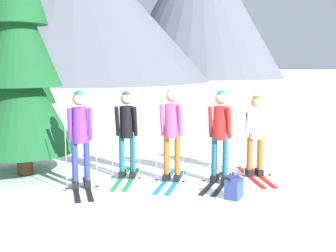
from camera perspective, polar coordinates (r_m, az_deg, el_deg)
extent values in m
plane|color=white|center=(8.25, -0.43, -7.58)|extent=(400.00, 400.00, 0.00)
cube|color=black|center=(7.82, -11.15, -8.56)|extent=(0.17, 1.56, 0.02)
cube|color=black|center=(7.81, -12.78, -8.64)|extent=(0.17, 1.56, 0.02)
cube|color=black|center=(7.90, -11.23, -7.87)|extent=(0.12, 0.27, 0.12)
cylinder|color=#2D389E|center=(7.78, -11.33, -4.51)|extent=(0.11, 0.11, 0.87)
cube|color=black|center=(7.89, -12.83, -7.94)|extent=(0.12, 0.27, 0.12)
cylinder|color=#2D389E|center=(7.77, -12.95, -4.58)|extent=(0.11, 0.11, 0.87)
cylinder|color=purple|center=(7.66, -12.29, 0.13)|extent=(0.28, 0.28, 0.65)
sphere|color=tan|center=(7.60, -12.40, 3.71)|extent=(0.24, 0.24, 0.24)
sphere|color=#1E6B7A|center=(7.60, -12.42, 4.24)|extent=(0.18, 0.18, 0.18)
cylinder|color=purple|center=(7.61, -10.91, 0.26)|extent=(0.09, 0.21, 0.62)
cylinder|color=purple|center=(7.59, -13.62, 0.15)|extent=(0.09, 0.21, 0.62)
cylinder|color=#A5A5AD|center=(7.60, -10.04, -4.04)|extent=(0.02, 0.02, 1.30)
cylinder|color=black|center=(7.74, -9.93, -8.32)|extent=(0.07, 0.07, 0.01)
cylinder|color=#A5A5AD|center=(7.57, -14.13, -4.21)|extent=(0.02, 0.02, 1.30)
cylinder|color=black|center=(7.72, -13.96, -8.51)|extent=(0.07, 0.07, 0.01)
cube|color=#384C99|center=(7.82, -12.36, 0.55)|extent=(0.27, 0.17, 0.36)
cube|color=green|center=(8.32, -5.07, -7.40)|extent=(0.59, 1.65, 0.02)
cube|color=green|center=(8.36, -6.57, -7.34)|extent=(0.59, 1.65, 0.02)
cube|color=black|center=(8.39, -4.96, -6.75)|extent=(0.18, 0.28, 0.12)
cylinder|color=#1E6B7A|center=(8.28, -5.00, -3.67)|extent=(0.11, 0.11, 0.84)
cube|color=black|center=(8.43, -6.44, -6.70)|extent=(0.18, 0.28, 0.12)
cylinder|color=#1E6B7A|center=(8.32, -6.49, -3.63)|extent=(0.11, 0.11, 0.84)
cylinder|color=black|center=(8.20, -5.81, 0.58)|extent=(0.28, 0.28, 0.63)
sphere|color=tan|center=(8.14, -5.86, 3.82)|extent=(0.23, 0.23, 0.23)
sphere|color=#2D389E|center=(8.14, -5.87, 4.31)|extent=(0.17, 0.17, 0.17)
cylinder|color=black|center=(8.10, -4.64, 0.63)|extent=(0.14, 0.22, 0.60)
cylinder|color=black|center=(8.17, -7.13, 0.66)|extent=(0.14, 0.22, 0.60)
cylinder|color=#A5A5AD|center=(8.06, -4.10, -3.33)|extent=(0.02, 0.02, 1.27)
cylinder|color=black|center=(8.20, -4.06, -7.25)|extent=(0.07, 0.07, 0.01)
cylinder|color=#A5A5AD|center=(8.17, -7.85, -3.24)|extent=(0.02, 0.02, 1.27)
cylinder|color=black|center=(8.30, -7.77, -7.12)|extent=(0.07, 0.07, 0.01)
cube|color=#4C7238|center=(8.36, -5.60, 0.96)|extent=(0.30, 0.23, 0.36)
cube|color=#1E84D1|center=(8.06, 1.16, -7.88)|extent=(0.79, 1.58, 0.02)
cube|color=#1E84D1|center=(8.11, -0.38, -7.79)|extent=(0.79, 1.58, 0.02)
cube|color=black|center=(8.14, 1.30, -7.22)|extent=(0.21, 0.28, 0.12)
cylinder|color=#B76019|center=(8.02, 1.31, -3.91)|extent=(0.11, 0.11, 0.88)
cube|color=black|center=(8.18, -0.23, -7.13)|extent=(0.21, 0.28, 0.12)
cylinder|color=#B76019|center=(8.06, -0.23, -3.83)|extent=(0.11, 0.11, 0.88)
cylinder|color=#E55193|center=(7.93, 0.54, 0.74)|extent=(0.28, 0.28, 0.66)
sphere|color=tan|center=(7.88, 0.55, 4.24)|extent=(0.24, 0.24, 0.24)
sphere|color=gray|center=(7.87, 0.55, 4.76)|extent=(0.18, 0.18, 0.18)
cylinder|color=#E55193|center=(7.83, 1.74, 0.77)|extent=(0.16, 0.22, 0.63)
cylinder|color=#E55193|center=(7.90, -0.82, 0.85)|extent=(0.16, 0.22, 0.63)
cylinder|color=#A5A5AD|center=(7.80, 2.21, -3.51)|extent=(0.02, 0.02, 1.32)
cylinder|color=black|center=(7.94, 2.19, -7.76)|extent=(0.07, 0.07, 0.01)
cylinder|color=#A5A5AD|center=(7.91, -1.65, -3.34)|extent=(0.02, 0.02, 1.32)
cylinder|color=black|center=(8.05, -1.63, -7.53)|extent=(0.07, 0.07, 0.01)
cube|color=black|center=(8.02, 7.81, -8.04)|extent=(0.99, 1.45, 0.02)
cube|color=black|center=(8.07, 6.28, -7.91)|extent=(0.99, 1.45, 0.02)
cube|color=black|center=(8.10, 7.98, -7.37)|extent=(0.23, 0.28, 0.12)
cylinder|color=#1E6B7A|center=(7.98, 8.05, -4.12)|extent=(0.11, 0.11, 0.86)
cube|color=black|center=(8.15, 6.46, -7.25)|extent=(0.23, 0.28, 0.12)
cylinder|color=#1E6B7A|center=(8.03, 6.52, -4.01)|extent=(0.11, 0.11, 0.86)
cylinder|color=red|center=(7.89, 7.37, 0.43)|extent=(0.28, 0.28, 0.65)
sphere|color=tan|center=(7.84, 7.43, 3.86)|extent=(0.23, 0.23, 0.23)
sphere|color=#1E6B7A|center=(7.84, 7.44, 4.37)|extent=(0.17, 0.17, 0.17)
cylinder|color=red|center=(7.79, 8.55, 0.43)|extent=(0.18, 0.22, 0.61)
cylinder|color=red|center=(7.88, 6.00, 0.57)|extent=(0.18, 0.22, 0.61)
cylinder|color=#A5A5AD|center=(7.76, 8.92, -3.79)|extent=(0.02, 0.02, 1.29)
cylinder|color=black|center=(7.90, 8.83, -7.95)|extent=(0.07, 0.07, 0.01)
cylinder|color=#A5A5AD|center=(7.88, 5.08, -3.52)|extent=(0.02, 0.02, 1.29)
cylinder|color=black|center=(8.03, 5.02, -7.62)|extent=(0.07, 0.07, 0.01)
cube|color=maroon|center=(8.05, 7.66, 0.81)|extent=(0.31, 0.28, 0.36)
cube|color=red|center=(8.67, 12.87, -6.92)|extent=(0.24, 1.66, 0.02)
cube|color=red|center=(8.60, 11.48, -7.00)|extent=(0.24, 1.66, 0.02)
cube|color=black|center=(8.75, 12.67, -6.30)|extent=(0.13, 0.27, 0.12)
cylinder|color=#B76019|center=(8.65, 12.76, -3.49)|extent=(0.11, 0.11, 0.80)
cube|color=black|center=(8.68, 11.29, -6.38)|extent=(0.13, 0.27, 0.12)
cylinder|color=#B76019|center=(8.57, 11.37, -3.54)|extent=(0.11, 0.11, 0.80)
cylinder|color=white|center=(8.51, 12.19, 0.30)|extent=(0.28, 0.28, 0.60)
sphere|color=tan|center=(8.46, 12.28, 3.25)|extent=(0.22, 0.22, 0.22)
sphere|color=#B76019|center=(8.45, 12.30, 3.69)|extent=(0.16, 0.16, 0.16)
cylinder|color=white|center=(8.51, 13.47, 0.37)|extent=(0.10, 0.20, 0.57)
cylinder|color=white|center=(8.39, 11.17, 0.33)|extent=(0.10, 0.20, 0.57)
cylinder|color=#A5A5AD|center=(8.52, 14.20, -3.17)|extent=(0.02, 0.02, 1.20)
cylinder|color=black|center=(8.64, 14.07, -6.67)|extent=(0.07, 0.07, 0.01)
cylinder|color=#A5A5AD|center=(8.34, 10.73, -3.30)|extent=(0.02, 0.02, 1.20)
cylinder|color=black|center=(8.47, 10.63, -6.87)|extent=(0.07, 0.07, 0.01)
cube|color=black|center=(8.66, 11.83, 0.65)|extent=(0.27, 0.18, 0.36)
cylinder|color=#51381E|center=(9.05, -19.50, -3.32)|extent=(0.32, 0.32, 1.01)
cone|color=#195628|center=(8.90, -19.84, 3.45)|extent=(2.17, 2.17, 2.14)
cone|color=#195628|center=(8.89, -20.29, 12.16)|extent=(1.66, 1.66, 2.14)
cylinder|color=#51381E|center=(12.06, -17.86, -1.19)|extent=(0.21, 0.21, 0.68)
cone|color=#14471E|center=(11.97, -18.02, 2.17)|extent=(1.45, 1.45, 1.43)
cone|color=#14471E|center=(11.91, -18.22, 6.49)|extent=(1.10, 1.10, 1.43)
cone|color=#14471E|center=(11.91, -18.41, 10.46)|extent=(0.79, 0.79, 1.43)
cube|color=#384C99|center=(7.21, 9.24, -8.67)|extent=(0.39, 0.40, 0.34)
cube|color=navy|center=(7.16, 9.28, -7.21)|extent=(0.22, 0.28, 0.04)
cone|color=slate|center=(61.57, -13.03, 16.10)|extent=(38.73, 38.73, 21.27)
cone|color=slate|center=(77.74, 4.34, 16.74)|extent=(31.31, 31.31, 26.88)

